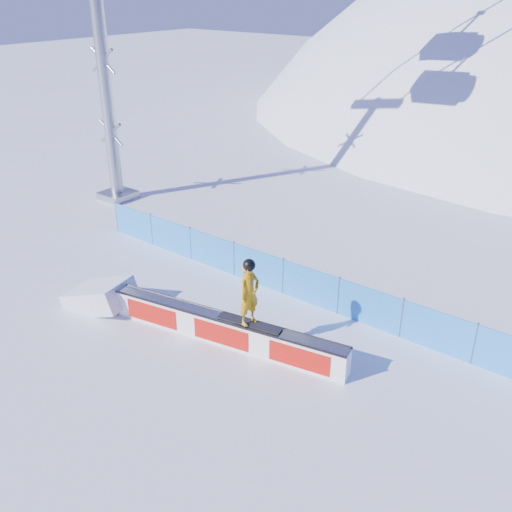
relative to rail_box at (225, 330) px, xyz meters
The scene contains 5 objects.
ground 2.97m from the rail_box, 25.98° to the right, with size 160.00×160.00×0.00m, color white.
safety_fence 4.16m from the rail_box, 50.49° to the left, with size 22.05×0.05×1.30m.
rail_box is the anchor object (origin of this frame).
snow_ramp 4.42m from the rail_box, 169.36° to the right, with size 1.97×1.31×0.74m, color white, non-canonical shape.
snowboarder 1.55m from the rail_box, 10.64° to the left, with size 1.84×0.69×1.89m.
Camera 1 is at (6.03, -8.47, 9.01)m, focal length 40.00 mm.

